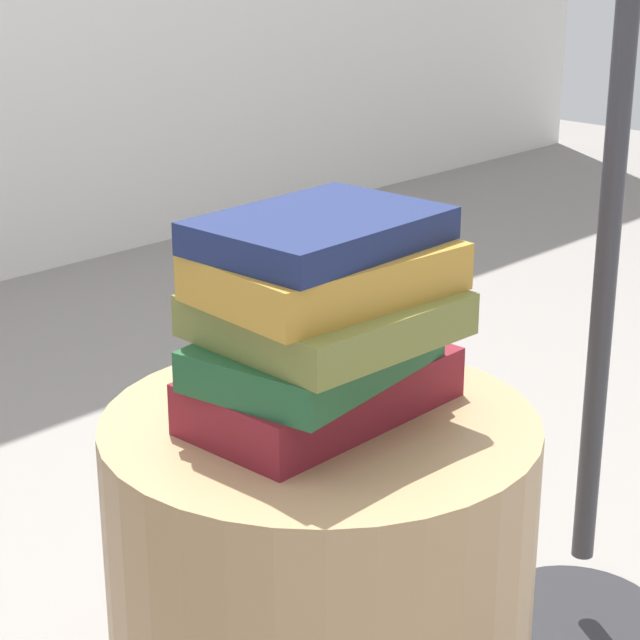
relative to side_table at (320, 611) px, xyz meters
The scene contains 6 objects.
side_table is the anchor object (origin of this frame).
book_maroon 0.26m from the side_table, 35.58° to the left, with size 0.28×0.16×0.05m, color maroon.
book_forest 0.31m from the side_table, 162.75° to the right, with size 0.24×0.17×0.04m, color #1E512D.
book_olive 0.35m from the side_table, 85.73° to the right, with size 0.22×0.21×0.04m, color olive.
book_ochre 0.39m from the side_table, 113.03° to the right, with size 0.24×0.17×0.05m, color #B7842D.
book_navy 0.43m from the side_table, 156.45° to the right, with size 0.24×0.17×0.03m, color #19234C.
Camera 1 is at (-0.81, -0.78, 0.96)m, focal length 66.58 mm.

